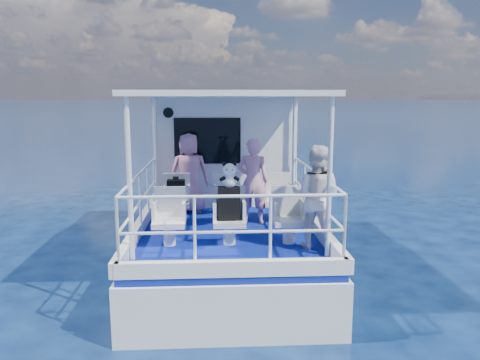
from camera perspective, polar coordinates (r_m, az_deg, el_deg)
The scene contains 20 objects.
ground at distance 8.48m, azimuth -1.51°, elevation -11.33°, with size 2000.00×2000.00×0.00m, color #071433.
hull at distance 9.42m, azimuth -1.69°, elevation -9.12°, with size 3.00×7.00×1.60m, color white.
deck at distance 9.18m, azimuth -1.72°, elevation -4.10°, with size 2.90×6.90×0.10m, color navy.
cabin at distance 10.26m, azimuth -1.93°, elevation 3.91°, with size 2.85×2.00×2.20m, color white.
canopy at distance 7.70m, azimuth -1.58°, elevation 10.42°, with size 3.00×3.20×0.08m, color white.
canopy_posts at distance 7.73m, azimuth -1.53°, elevation 1.94°, with size 2.77×2.97×2.20m.
railings at distance 7.52m, azimuth -1.44°, elevation -2.93°, with size 2.84×3.59×1.00m, color white, non-canonical shape.
seat_port_fwd at distance 8.37m, azimuth -7.77°, elevation -3.88°, with size 0.48×0.46×0.38m, color silver.
seat_center_fwd at distance 8.34m, azimuth -1.59°, elevation -3.83°, with size 0.48×0.46×0.38m, color silver.
seat_stbd_fwd at distance 8.41m, azimuth 4.56°, elevation -3.74°, with size 0.48×0.46×0.38m, color silver.
seat_port_aft at distance 7.12m, azimuth -8.60°, elevation -6.36°, with size 0.48×0.46×0.38m, color silver.
seat_center_aft at distance 7.09m, azimuth -1.30°, elevation -6.32°, with size 0.48×0.46×0.38m, color silver.
seat_stbd_aft at distance 7.17m, azimuth 5.95°, elevation -6.18°, with size 0.48×0.46×0.38m, color silver.
passenger_port_fwd at distance 8.99m, azimuth -6.21°, elevation 0.85°, with size 0.57×0.41×1.53m, color #C9829A.
passenger_stbd_fwd at distance 8.15m, azimuth 1.58°, elevation -0.13°, with size 0.55×0.36×1.50m, color pink.
passenger_stbd_aft at distance 6.87m, azimuth 9.23°, elevation -2.08°, with size 0.74×0.57×1.52m, color white.
backpack_port at distance 8.22m, azimuth -7.79°, elevation -1.34°, with size 0.30×0.17×0.40m, color black.
backpack_center at distance 6.98m, azimuth -1.37°, elevation -2.87°, with size 0.33×0.19×0.49m, color black.
compact_camera at distance 8.19m, azimuth -7.83°, elevation 0.24°, with size 0.10×0.06×0.06m, color black.
panda at distance 6.90m, azimuth -1.30°, elevation 0.65°, with size 0.24×0.20×0.38m, color white, non-canonical shape.
Camera 1 is at (-0.21, -7.90, 3.07)m, focal length 35.00 mm.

